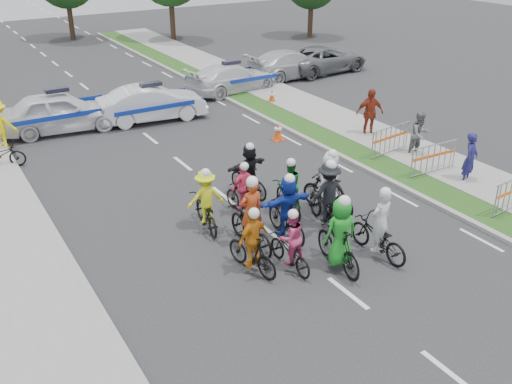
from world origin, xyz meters
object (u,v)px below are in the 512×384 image
parked_bike (0,155)px  rider_5 (287,211)px  barrier_2 (390,141)px  rider_10 (206,205)px  spectator_1 (420,134)px  rider_7 (329,188)px  cone_0 (278,131)px  marshal_hiviz (0,125)px  rider_2 (290,246)px  rider_1 (339,240)px  rider_11 (249,174)px  civilian_suv (324,59)px  spectator_0 (470,158)px  cone_1 (272,97)px  rider_4 (327,201)px  police_car_2 (231,78)px  rider_6 (251,224)px  rider_9 (243,194)px  police_car_1 (152,103)px  barrier_1 (433,160)px  police_car_0 (60,112)px  rider_8 (289,193)px  spectator_2 (370,113)px  rider_3 (252,247)px  rider_0 (379,233)px  civilian_sedan (290,64)px

parked_bike → rider_5: bearing=-124.4°
rider_5 → barrier_2: bearing=-153.5°
rider_10 → spectator_1: bearing=-165.6°
rider_7 → cone_0: 6.22m
marshal_hiviz → rider_2: bearing=135.7°
rider_1 → rider_11: 4.62m
rider_11 → barrier_2: size_ratio=0.89×
rider_10 → civilian_suv: bearing=-128.1°
rider_2 → rider_10: size_ratio=0.89×
civilian_suv → spectator_0: size_ratio=3.04×
cone_1 → spectator_0: bearing=-86.5°
marshal_hiviz → rider_4: bearing=146.3°
police_car_2 → rider_6: bearing=144.7°
rider_2 → rider_9: (0.46, 3.04, 0.03)m
rider_2 → police_car_1: rider_2 is taller
barrier_1 → rider_6: bearing=-173.9°
police_car_0 → parked_bike: 3.82m
rider_2 → rider_10: rider_10 is taller
rider_10 → barrier_2: rider_10 is taller
rider_8 → rider_11: bearing=-65.7°
spectator_2 → rider_2: bearing=-124.8°
rider_2 → police_car_1: bearing=-97.8°
rider_3 → rider_7: size_ratio=0.88×
rider_9 → rider_10: bearing=-0.2°
cone_1 → parked_bike: parked_bike is taller
civilian_suv → rider_0: bearing=142.2°
rider_4 → rider_9: bearing=-38.4°
rider_7 → spectator_2: bearing=-152.5°
rider_3 → parked_bike: bearing=-79.7°
civilian_suv → rider_4: bearing=138.4°
rider_2 → rider_5: 1.51m
rider_7 → barrier_2: size_ratio=1.00×
police_car_0 → parked_bike: bearing=141.3°
rider_6 → cone_0: size_ratio=2.94×
spectator_2 → rider_11: bearing=-144.8°
spectator_2 → rider_1: bearing=-118.3°
rider_2 → police_car_1: size_ratio=0.37×
police_car_2 → civilian_sedan: bearing=-87.2°
rider_2 → civilian_suv: (12.92, 15.47, 0.10)m
rider_4 → police_car_1: 11.27m
rider_11 → barrier_2: 6.02m
police_car_1 → rider_11: bearing=-175.0°
rider_3 → rider_2: bearing=146.2°
rider_0 → spectator_2: size_ratio=1.01×
police_car_0 → rider_7: bearing=-149.5°
police_car_0 → cone_0: bearing=-120.6°
cone_1 → police_car_0: bearing=172.3°
police_car_2 → spectator_1: 11.07m
rider_9 → barrier_1: 6.84m
rider_4 → parked_bike: size_ratio=1.23×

